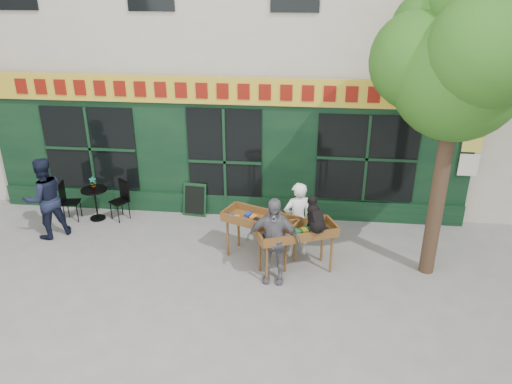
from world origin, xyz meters
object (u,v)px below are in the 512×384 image
Objects in this scene: book_cart_right at (261,222)px; man_right at (273,241)px; dog at (316,214)px; woman at (297,220)px; book_cart_center at (296,234)px; bistro_table at (95,198)px; man_left at (45,198)px.

man_right is (0.30, -0.75, 0.03)m from book_cart_right.
man_right reaches higher than dog.
man_right reaches higher than woman.
man_right reaches higher than book_cart_center.
woman reaches higher than book_cart_center.
woman is at bearing -13.11° from bistro_table.
man_right is 5.15m from man_left.
man_left is at bearing 148.15° from book_cart_center.
book_cart_right is (-0.71, -0.23, 0.02)m from woman.
book_cart_center is 2.14× the size of bistro_table.
bistro_table is at bearing -172.28° from man_left.
man_left is (-4.72, 0.43, 0.09)m from book_cart_right.
book_cart_center is 1.00× the size of book_cart_right.
man_right reaches higher than bistro_table.
woman is 4.86m from bistro_table.
man_left reaches higher than woman.
book_cart_center is 0.82m from book_cart_right.
man_left is (-5.43, 0.20, 0.11)m from woman.
bistro_table is at bearing -36.05° from woman.
book_cart_center is at bearing 148.93° from dog.
dog is at bearing -31.07° from book_cart_center.
dog is 0.92m from man_right.
woman is (-0.35, 0.70, -0.49)m from dog.
book_cart_right is at bearing 130.35° from man_left.
book_cart_right is 0.89× the size of man_left.
dog is 0.37× the size of woman.
man_left is at bearing 148.20° from dog.
dog is 0.33× the size of man_left.
book_cart_right is 2.14× the size of bistro_table.
man_left is (-5.02, 1.18, 0.06)m from man_right.
book_cart_right is at bearing -18.36° from bistro_table.
book_cart_center is 1.01× the size of woman.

